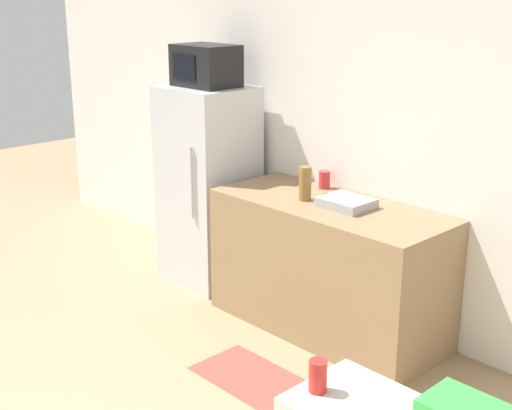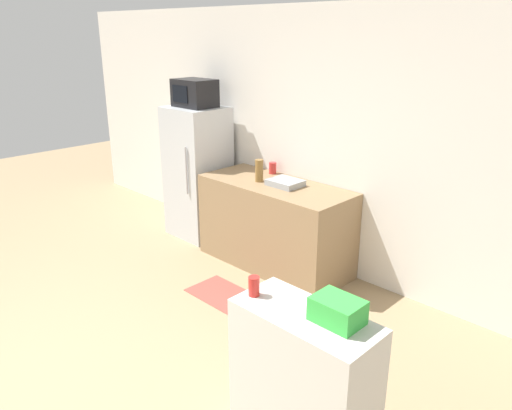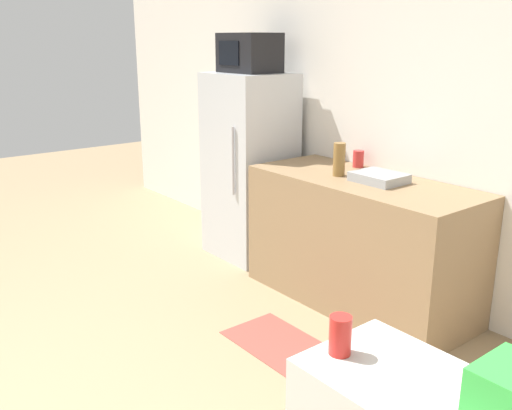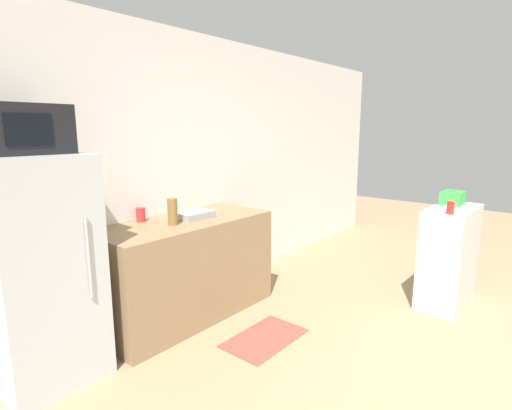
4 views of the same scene
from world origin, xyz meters
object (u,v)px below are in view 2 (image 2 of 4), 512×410
basket (337,311)px  jar (254,286)px  bottle_tall (259,171)px  bottle_short (273,168)px  refrigerator (198,173)px  microwave (195,93)px

basket → jar: size_ratio=2.21×
bottle_tall → bottle_short: bearing=108.1°
bottle_tall → jar: (1.66, -1.75, 0.00)m
refrigerator → jar: bearing=-33.5°
refrigerator → bottle_tall: refrigerator is taller
basket → refrigerator: bearing=152.2°
refrigerator → microwave: microwave is taller
refrigerator → basket: bearing=-27.8°
basket → jar: bearing=-167.9°
microwave → bottle_tall: bearing=-2.6°
microwave → basket: microwave is taller
basket → bottle_short: bearing=139.1°
basket → jar: 0.50m
basket → microwave: bearing=152.2°
microwave → jar: bearing=-33.5°
refrigerator → bottle_tall: (1.06, -0.05, 0.24)m
bottle_tall → jar: 2.42m
bottle_tall → basket: size_ratio=0.90×
refrigerator → jar: 3.27m
bottle_tall → microwave: bearing=177.4°
refrigerator → bottle_short: bearing=15.4°
refrigerator → jar: (2.72, -1.80, 0.24)m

